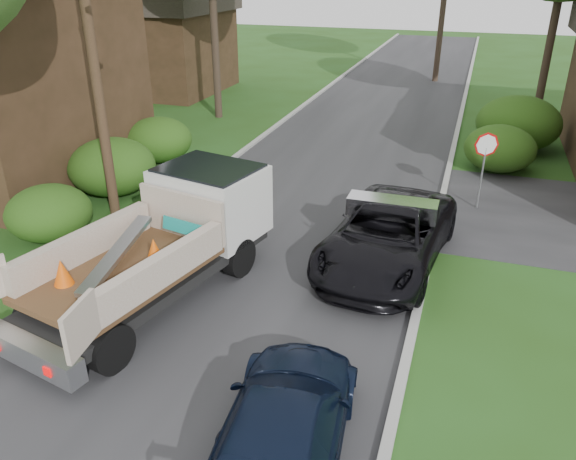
# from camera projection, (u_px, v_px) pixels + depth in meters

# --- Properties ---
(ground) EXTENTS (120.00, 120.00, 0.00)m
(ground) POSITION_uv_depth(u_px,v_px,m) (204.00, 340.00, 11.68)
(ground) COLOR #234413
(ground) RESTS_ON ground
(road) EXTENTS (8.00, 90.00, 0.02)m
(road) POSITION_uv_depth(u_px,v_px,m) (327.00, 179.00, 20.23)
(road) COLOR #28282B
(road) RESTS_ON ground
(curb_left) EXTENTS (0.20, 90.00, 0.12)m
(curb_left) POSITION_uv_depth(u_px,v_px,m) (223.00, 166.00, 21.37)
(curb_left) COLOR #9E9E99
(curb_left) RESTS_ON ground
(curb_right) EXTENTS (0.20, 90.00, 0.12)m
(curb_right) POSITION_uv_depth(u_px,v_px,m) (444.00, 191.00, 19.03)
(curb_right) COLOR #9E9E99
(curb_right) RESTS_ON ground
(stop_sign) EXTENTS (0.71, 0.32, 2.48)m
(stop_sign) POSITION_uv_depth(u_px,v_px,m) (485.00, 155.00, 17.12)
(stop_sign) COLOR slate
(stop_sign) RESTS_ON ground
(utility_pole) EXTENTS (2.42, 1.25, 10.00)m
(utility_pole) POSITION_uv_depth(u_px,v_px,m) (90.00, 40.00, 15.26)
(utility_pole) COLOR #382619
(utility_pole) RESTS_ON ground
(house_left_far) EXTENTS (7.56, 7.56, 6.00)m
(house_left_far) POSITION_uv_depth(u_px,v_px,m) (159.00, 37.00, 33.02)
(house_left_far) COLOR #342415
(house_left_far) RESTS_ON ground
(hedge_left_a) EXTENTS (2.34, 2.34, 1.53)m
(hedge_left_a) POSITION_uv_depth(u_px,v_px,m) (49.00, 213.00, 15.68)
(hedge_left_a) COLOR #1D430F
(hedge_left_a) RESTS_ON ground
(hedge_left_b) EXTENTS (2.86, 2.86, 1.87)m
(hedge_left_b) POSITION_uv_depth(u_px,v_px,m) (112.00, 167.00, 18.68)
(hedge_left_b) COLOR #1D430F
(hedge_left_b) RESTS_ON ground
(hedge_left_c) EXTENTS (2.60, 2.60, 1.70)m
(hedge_left_c) POSITION_uv_depth(u_px,v_px,m) (158.00, 140.00, 21.80)
(hedge_left_c) COLOR #1D430F
(hedge_left_c) RESTS_ON ground
(hedge_right_a) EXTENTS (2.60, 2.60, 1.70)m
(hedge_right_a) POSITION_uv_depth(u_px,v_px,m) (500.00, 148.00, 20.77)
(hedge_right_a) COLOR #1D430F
(hedge_right_a) RESTS_ON ground
(hedge_right_b) EXTENTS (3.38, 3.38, 2.21)m
(hedge_right_b) POSITION_uv_depth(u_px,v_px,m) (518.00, 123.00, 23.02)
(hedge_right_b) COLOR #1D430F
(hedge_right_b) RESTS_ON ground
(flatbed_truck) EXTENTS (4.19, 7.22, 2.58)m
(flatbed_truck) POSITION_uv_depth(u_px,v_px,m) (178.00, 229.00, 13.26)
(flatbed_truck) COLOR black
(flatbed_truck) RESTS_ON ground
(black_pickup) EXTENTS (3.28, 6.04, 1.61)m
(black_pickup) POSITION_uv_depth(u_px,v_px,m) (388.00, 235.00, 14.31)
(black_pickup) COLOR black
(black_pickup) RESTS_ON ground
(navy_suv) EXTENTS (2.41, 4.93, 1.38)m
(navy_suv) POSITION_uv_depth(u_px,v_px,m) (282.00, 431.00, 8.50)
(navy_suv) COLOR black
(navy_suv) RESTS_ON ground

